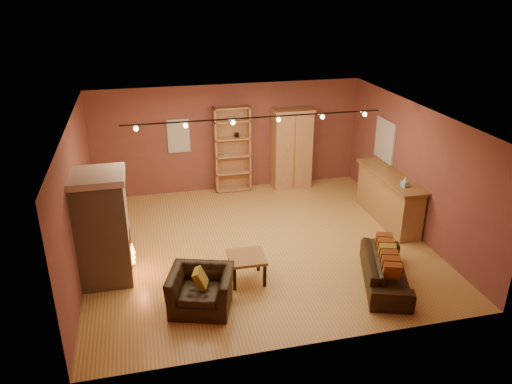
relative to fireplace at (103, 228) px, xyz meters
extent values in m
plane|color=#AC803D|center=(3.04, 0.60, -1.06)|extent=(7.00, 7.00, 0.00)
plane|color=brown|center=(3.04, 0.60, 1.74)|extent=(7.00, 7.00, 0.00)
cube|color=brown|center=(3.04, 3.85, 0.34)|extent=(7.00, 0.02, 2.80)
cube|color=brown|center=(-0.46, 0.60, 0.34)|extent=(0.02, 6.50, 2.80)
cube|color=brown|center=(6.54, 0.60, 0.34)|extent=(0.02, 6.50, 2.80)
cube|color=tan|center=(-0.01, 0.00, -0.06)|extent=(0.90, 0.90, 2.00)
cube|color=beige|center=(-0.01, 0.00, 1.00)|extent=(0.98, 0.98, 0.12)
cube|color=black|center=(0.40, 0.00, -0.46)|extent=(0.10, 0.65, 0.55)
cone|color=orange|center=(0.46, 0.00, -0.58)|extent=(0.10, 0.10, 0.22)
cube|color=beige|center=(1.74, 3.83, 0.49)|extent=(0.56, 0.04, 0.86)
cube|color=tan|center=(3.09, 3.83, 0.07)|extent=(0.93, 0.04, 2.27)
cube|color=tan|center=(2.65, 3.67, 0.07)|extent=(0.04, 0.36, 2.27)
cube|color=tan|center=(3.53, 3.67, 0.07)|extent=(0.04, 0.36, 2.27)
cube|color=gray|center=(2.93, 3.67, -0.05)|extent=(0.18, 0.12, 0.05)
cube|color=black|center=(3.21, 3.67, 0.45)|extent=(0.10, 0.10, 0.12)
cube|color=tan|center=(3.09, 3.67, -1.02)|extent=(0.93, 0.36, 0.04)
cube|color=tan|center=(3.09, 3.67, -0.54)|extent=(0.93, 0.36, 0.03)
cube|color=tan|center=(3.09, 3.67, -0.08)|extent=(0.93, 0.36, 0.03)
cube|color=tan|center=(3.09, 3.67, 0.38)|extent=(0.93, 0.36, 0.04)
cube|color=tan|center=(3.09, 3.67, 0.85)|extent=(0.93, 0.36, 0.04)
cube|color=tan|center=(3.09, 3.67, 1.19)|extent=(0.93, 0.36, 0.04)
cube|color=tan|center=(4.67, 3.58, -0.02)|extent=(1.00, 0.54, 2.08)
cube|color=olive|center=(4.67, 3.31, -0.02)|extent=(0.02, 0.01, 1.98)
cube|color=tan|center=(4.67, 3.58, 1.05)|extent=(1.06, 0.60, 0.06)
cube|color=#AD844F|center=(6.24, 1.05, -0.52)|extent=(0.51, 2.26, 1.08)
cube|color=olive|center=(6.24, 1.05, 0.05)|extent=(0.63, 2.38, 0.06)
cube|color=#8DBCE2|center=(6.19, 0.35, 0.14)|extent=(0.15, 0.15, 0.12)
cone|color=white|center=(6.19, 0.35, 0.25)|extent=(0.08, 0.08, 0.10)
cube|color=beige|center=(6.51, 2.00, 0.59)|extent=(0.05, 0.90, 1.00)
imported|color=black|center=(4.98, -1.36, -0.69)|extent=(1.16, 1.99, 0.75)
cube|color=#934B1D|center=(4.80, -1.88, -0.46)|extent=(0.36, 0.32, 0.36)
cube|color=#934B1D|center=(4.88, -1.67, -0.46)|extent=(0.36, 0.32, 0.36)
cube|color=#934B1D|center=(4.95, -1.46, -0.46)|extent=(0.36, 0.32, 0.36)
cube|color=#A7892B|center=(5.02, -1.26, -0.46)|extent=(0.36, 0.32, 0.36)
cube|color=#934B1D|center=(5.09, -1.05, -0.46)|extent=(0.36, 0.32, 0.36)
cube|color=#934B1D|center=(5.17, -0.84, -0.46)|extent=(0.36, 0.32, 0.36)
imported|color=black|center=(1.58, -1.31, -0.60)|extent=(1.22, 0.97, 0.92)
cube|color=#A7892B|center=(1.58, -1.31, -0.48)|extent=(0.31, 0.36, 0.34)
cube|color=olive|center=(2.52, -0.66, -0.58)|extent=(0.69, 0.69, 0.06)
cube|color=black|center=(2.24, -0.94, -0.84)|extent=(0.06, 0.06, 0.45)
cube|color=black|center=(2.80, -0.94, -0.84)|extent=(0.06, 0.06, 0.45)
cube|color=black|center=(2.24, -0.38, -0.84)|extent=(0.06, 0.06, 0.45)
cube|color=black|center=(2.80, -0.38, -0.84)|extent=(0.06, 0.06, 0.45)
cylinder|color=black|center=(3.04, 0.80, 1.66)|extent=(5.20, 0.03, 0.03)
sphere|color=#FFD88C|center=(0.74, 0.80, 1.59)|extent=(0.09, 0.09, 0.09)
sphere|color=#FFD88C|center=(1.66, 0.80, 1.59)|extent=(0.09, 0.09, 0.09)
sphere|color=#FFD88C|center=(2.58, 0.80, 1.59)|extent=(0.09, 0.09, 0.09)
sphere|color=#FFD88C|center=(3.50, 0.80, 1.59)|extent=(0.09, 0.09, 0.09)
sphere|color=#FFD88C|center=(4.42, 0.80, 1.59)|extent=(0.09, 0.09, 0.09)
sphere|color=#FFD88C|center=(5.34, 0.80, 1.59)|extent=(0.09, 0.09, 0.09)
camera|label=1|loc=(0.84, -8.46, 4.15)|focal=35.00mm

